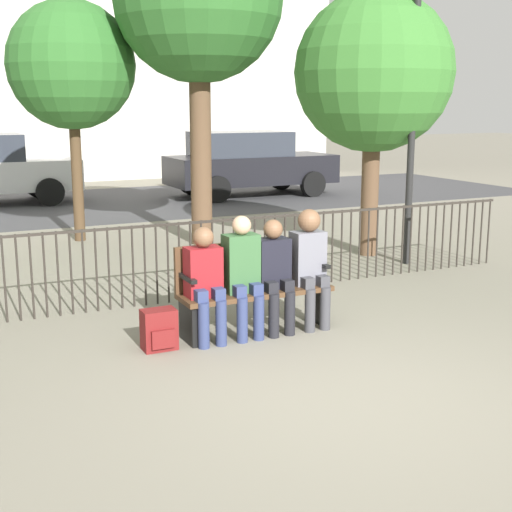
{
  "coord_description": "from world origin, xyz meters",
  "views": [
    {
      "loc": [
        -3.02,
        -4.51,
        2.29
      ],
      "look_at": [
        0.0,
        1.78,
        0.8
      ],
      "focal_mm": 50.0,
      "sensor_mm": 36.0,
      "label": 1
    }
  ],
  "objects_px": {
    "backpack": "(159,330)",
    "seated_person_0": "(205,279)",
    "seated_person_2": "(274,270)",
    "tree_2": "(374,73)",
    "seated_person_1": "(243,271)",
    "tree_0": "(71,66)",
    "seated_person_3": "(310,261)",
    "lamp_post": "(414,78)",
    "parked_car_0": "(248,163)",
    "park_bench": "(253,284)"
  },
  "relations": [
    {
      "from": "park_bench",
      "to": "tree_2",
      "type": "distance_m",
      "value": 4.74
    },
    {
      "from": "seated_person_2",
      "to": "backpack",
      "type": "xyz_separation_m",
      "value": [
        -1.24,
        -0.02,
        -0.46
      ]
    },
    {
      "from": "seated_person_2",
      "to": "tree_2",
      "type": "height_order",
      "value": "tree_2"
    },
    {
      "from": "tree_2",
      "to": "parked_car_0",
      "type": "relative_size",
      "value": 0.94
    },
    {
      "from": "seated_person_3",
      "to": "backpack",
      "type": "height_order",
      "value": "seated_person_3"
    },
    {
      "from": "tree_0",
      "to": "tree_2",
      "type": "xyz_separation_m",
      "value": [
        3.78,
        -3.12,
        -0.17
      ]
    },
    {
      "from": "lamp_post",
      "to": "seated_person_0",
      "type": "bearing_deg",
      "value": -153.03
    },
    {
      "from": "backpack",
      "to": "tree_0",
      "type": "bearing_deg",
      "value": 85.11
    },
    {
      "from": "lamp_post",
      "to": "tree_2",
      "type": "bearing_deg",
      "value": 101.18
    },
    {
      "from": "seated_person_3",
      "to": "tree_2",
      "type": "height_order",
      "value": "tree_2"
    },
    {
      "from": "seated_person_2",
      "to": "tree_2",
      "type": "relative_size",
      "value": 0.3
    },
    {
      "from": "seated_person_3",
      "to": "parked_car_0",
      "type": "bearing_deg",
      "value": 68.38
    },
    {
      "from": "seated_person_1",
      "to": "tree_0",
      "type": "distance_m",
      "value": 6.3
    },
    {
      "from": "park_bench",
      "to": "tree_0",
      "type": "relative_size",
      "value": 0.4
    },
    {
      "from": "backpack",
      "to": "seated_person_1",
      "type": "bearing_deg",
      "value": 1.8
    },
    {
      "from": "seated_person_0",
      "to": "seated_person_2",
      "type": "relative_size",
      "value": 0.98
    },
    {
      "from": "seated_person_1",
      "to": "backpack",
      "type": "height_order",
      "value": "seated_person_1"
    },
    {
      "from": "parked_car_0",
      "to": "seated_person_0",
      "type": "bearing_deg",
      "value": -117.07
    },
    {
      "from": "tree_0",
      "to": "lamp_post",
      "type": "xyz_separation_m",
      "value": [
        3.93,
        -3.88,
        -0.26
      ]
    },
    {
      "from": "seated_person_3",
      "to": "tree_2",
      "type": "xyz_separation_m",
      "value": [
        2.64,
        2.77,
        2.03
      ]
    },
    {
      "from": "seated_person_1",
      "to": "parked_car_0",
      "type": "height_order",
      "value": "parked_car_0"
    },
    {
      "from": "park_bench",
      "to": "lamp_post",
      "type": "bearing_deg",
      "value": 29.06
    },
    {
      "from": "tree_0",
      "to": "lamp_post",
      "type": "bearing_deg",
      "value": -44.61
    },
    {
      "from": "seated_person_0",
      "to": "tree_2",
      "type": "distance_m",
      "value": 5.15
    },
    {
      "from": "park_bench",
      "to": "backpack",
      "type": "relative_size",
      "value": 4.04
    },
    {
      "from": "seated_person_3",
      "to": "lamp_post",
      "type": "distance_m",
      "value": 3.95
    },
    {
      "from": "seated_person_2",
      "to": "backpack",
      "type": "distance_m",
      "value": 1.32
    },
    {
      "from": "seated_person_0",
      "to": "parked_car_0",
      "type": "xyz_separation_m",
      "value": [
        5.18,
        10.14,
        0.2
      ]
    },
    {
      "from": "seated_person_1",
      "to": "seated_person_2",
      "type": "xyz_separation_m",
      "value": [
        0.35,
        -0.0,
        -0.03
      ]
    },
    {
      "from": "backpack",
      "to": "tree_0",
      "type": "height_order",
      "value": "tree_0"
    },
    {
      "from": "backpack",
      "to": "seated_person_0",
      "type": "bearing_deg",
      "value": 2.71
    },
    {
      "from": "seated_person_3",
      "to": "lamp_post",
      "type": "xyz_separation_m",
      "value": [
        2.79,
        2.01,
        1.94
      ]
    },
    {
      "from": "seated_person_0",
      "to": "parked_car_0",
      "type": "relative_size",
      "value": 0.27
    },
    {
      "from": "tree_0",
      "to": "parked_car_0",
      "type": "relative_size",
      "value": 0.94
    },
    {
      "from": "seated_person_2",
      "to": "tree_0",
      "type": "bearing_deg",
      "value": 97.06
    },
    {
      "from": "seated_person_2",
      "to": "parked_car_0",
      "type": "height_order",
      "value": "parked_car_0"
    },
    {
      "from": "park_bench",
      "to": "seated_person_2",
      "type": "height_order",
      "value": "seated_person_2"
    },
    {
      "from": "tree_2",
      "to": "seated_person_1",
      "type": "bearing_deg",
      "value": -140.83
    },
    {
      "from": "seated_person_1",
      "to": "seated_person_3",
      "type": "relative_size",
      "value": 0.99
    },
    {
      "from": "seated_person_0",
      "to": "parked_car_0",
      "type": "height_order",
      "value": "parked_car_0"
    },
    {
      "from": "tree_2",
      "to": "lamp_post",
      "type": "height_order",
      "value": "lamp_post"
    },
    {
      "from": "seated_person_3",
      "to": "backpack",
      "type": "bearing_deg",
      "value": -179.0
    },
    {
      "from": "backpack",
      "to": "tree_2",
      "type": "height_order",
      "value": "tree_2"
    },
    {
      "from": "seated_person_2",
      "to": "tree_0",
      "type": "relative_size",
      "value": 0.29
    },
    {
      "from": "seated_person_0",
      "to": "seated_person_3",
      "type": "xyz_separation_m",
      "value": [
        1.17,
        0.01,
        0.07
      ]
    },
    {
      "from": "seated_person_3",
      "to": "parked_car_0",
      "type": "xyz_separation_m",
      "value": [
        4.02,
        10.13,
        0.14
      ]
    },
    {
      "from": "seated_person_3",
      "to": "seated_person_1",
      "type": "bearing_deg",
      "value": -179.92
    },
    {
      "from": "seated_person_1",
      "to": "tree_0",
      "type": "xyz_separation_m",
      "value": [
        -0.38,
        5.89,
        2.23
      ]
    },
    {
      "from": "seated_person_2",
      "to": "lamp_post",
      "type": "bearing_deg",
      "value": 32.11
    },
    {
      "from": "seated_person_0",
      "to": "backpack",
      "type": "distance_m",
      "value": 0.66
    }
  ]
}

